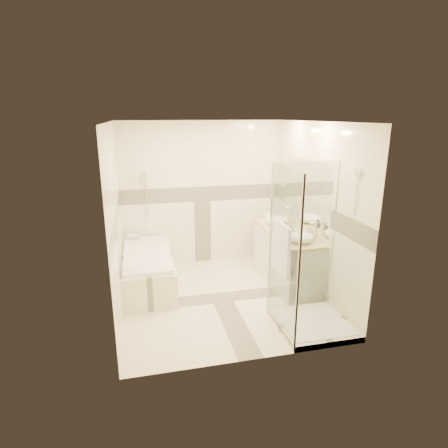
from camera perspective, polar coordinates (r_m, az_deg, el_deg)
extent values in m
cube|color=beige|center=(5.61, -0.42, -11.17)|extent=(2.80, 3.00, 0.01)
cube|color=white|center=(4.98, -0.48, 15.39)|extent=(2.80, 3.00, 0.01)
cube|color=#F0E4C0|center=(6.59, -3.35, 4.59)|extent=(2.80, 0.01, 2.50)
cube|color=#F0E4C0|center=(3.77, 4.63, -4.46)|extent=(2.80, 0.01, 2.50)
cube|color=#F0E4C0|center=(5.05, -16.20, 0.31)|extent=(0.01, 3.00, 2.50)
cube|color=#F0E4C0|center=(5.62, 13.66, 2.11)|extent=(0.01, 3.00, 2.50)
cube|color=white|center=(5.84, 12.34, 4.72)|extent=(0.01, 1.60, 1.00)
cylinder|color=silver|center=(6.45, -11.90, 4.91)|extent=(0.02, 0.02, 0.70)
cube|color=#F0E4C0|center=(5.98, -11.53, -7.02)|extent=(0.75, 1.70, 0.50)
cube|color=white|center=(5.88, -11.68, -4.51)|extent=(0.69, 1.60, 0.06)
ellipsoid|color=white|center=(5.90, -11.66, -4.96)|extent=(0.56, 1.40, 0.16)
cube|color=white|center=(6.03, 9.46, -5.19)|extent=(0.55, 1.60, 0.80)
cylinder|color=silver|center=(5.52, 8.32, -5.49)|extent=(0.01, 0.24, 0.01)
cylinder|color=silver|center=(6.22, 5.66, -2.86)|extent=(0.01, 0.24, 0.01)
cube|color=#E3C578|center=(5.88, 9.65, -1.33)|extent=(0.57, 1.62, 0.05)
cube|color=#F0E4C0|center=(5.02, 13.40, -14.67)|extent=(0.90, 0.90, 0.08)
cube|color=white|center=(4.99, 13.43, -14.22)|extent=(0.80, 0.80, 0.01)
cube|color=white|center=(4.41, 9.06, -4.40)|extent=(0.01, 0.90, 2.00)
cube|color=white|center=(4.96, 11.90, -2.18)|extent=(0.90, 0.01, 2.00)
cylinder|color=silver|center=(4.03, 11.38, -6.58)|extent=(0.03, 0.03, 2.00)
cylinder|color=silver|center=(4.80, 6.99, -2.58)|extent=(0.03, 0.03, 2.00)
cylinder|color=silver|center=(5.17, 16.40, -1.75)|extent=(0.03, 0.03, 2.00)
cylinder|color=silver|center=(4.58, 19.62, 7.41)|extent=(0.03, 0.10, 0.10)
cylinder|color=silver|center=(4.28, 8.82, 0.07)|extent=(0.02, 0.60, 0.02)
cube|color=silver|center=(4.38, 8.65, -3.71)|extent=(0.04, 0.48, 0.62)
ellipsoid|color=white|center=(6.19, 8.17, 0.60)|extent=(0.38, 0.38, 0.15)
ellipsoid|color=white|center=(5.40, 11.61, -1.94)|extent=(0.38, 0.38, 0.15)
cylinder|color=silver|center=(6.25, 10.12, 1.35)|extent=(0.03, 0.03, 0.30)
cylinder|color=silver|center=(6.20, 9.72, 2.46)|extent=(0.11, 0.03, 0.03)
cylinder|color=silver|center=(5.47, 13.79, -1.10)|extent=(0.03, 0.03, 0.28)
cylinder|color=silver|center=(5.42, 13.40, 0.09)|extent=(0.10, 0.02, 0.02)
imported|color=black|center=(5.70, 10.16, -0.91)|extent=(0.08, 0.08, 0.14)
imported|color=black|center=(5.92, 9.23, -0.27)|extent=(0.12, 0.12, 0.14)
cube|color=silver|center=(6.50, 7.09, 1.08)|extent=(0.17, 0.27, 0.08)
cylinder|color=silver|center=(6.53, -13.61, -1.83)|extent=(0.19, 0.09, 0.09)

